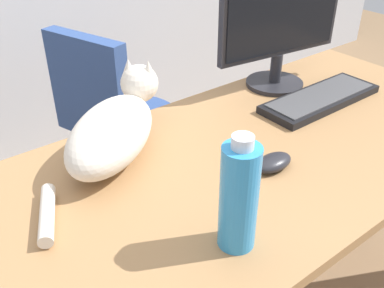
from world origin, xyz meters
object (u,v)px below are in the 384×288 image
Objects in this scene: keyboard at (320,98)px; water_bottle at (239,197)px; cat at (114,128)px; office_chair at (121,144)px; monitor at (281,22)px; computer_mouse at (273,162)px.

water_bottle is (-0.66, -0.30, 0.10)m from keyboard.
water_bottle reaches higher than cat.
office_chair is 2.00× the size of keyboard.
cat reaches higher than office_chair.
computer_mouse is (-0.38, -0.35, -0.21)m from monitor.
computer_mouse is (-0.40, -0.17, 0.00)m from keyboard.
cat is 0.44m from water_bottle.
office_chair is 1.84× the size of monitor.
water_bottle is (-0.64, -0.49, -0.11)m from monitor.
cat is (-0.68, 0.13, 0.07)m from keyboard.
cat is 2.00× the size of water_bottle.
monitor is at bearing 37.41° from water_bottle.
office_chair is 8.02× the size of computer_mouse.
monitor is 1.09× the size of keyboard.
keyboard is at bearing 22.59° from computer_mouse.
office_chair is 0.86m from keyboard.
monitor is 4.36× the size of computer_mouse.
computer_mouse is at bearing -90.65° from office_chair.
computer_mouse is at bearing -46.85° from cat.
keyboard is at bearing 24.79° from water_bottle.
office_chair is at bearing 74.92° from water_bottle.
monitor is at bearing 4.27° from cat.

